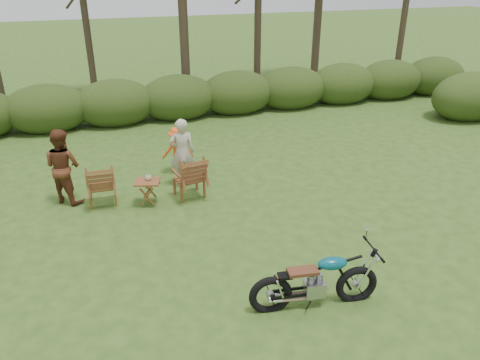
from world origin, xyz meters
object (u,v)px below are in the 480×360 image
object	(u,v)px
child	(179,172)
adult_a	(184,184)
lawn_chair_left	(104,203)
motorcycle	(313,304)
lawn_chair_right	(190,196)
adult_b	(69,201)
cup	(148,178)
side_table	(148,193)

from	to	relation	value
child	adult_a	bearing A→B (deg)	92.67
lawn_chair_left	adult_a	distance (m)	1.85
motorcycle	lawn_chair_right	bearing A→B (deg)	111.05
adult_b	child	distance (m)	2.65
lawn_chair_right	cup	xyz separation A→B (m)	(-0.86, -0.05, 0.59)
lawn_chair_left	cup	world-z (taller)	cup
lawn_chair_right	adult_a	distance (m)	0.63
motorcycle	lawn_chair_right	world-z (taller)	motorcycle
cup	child	distance (m)	1.76
lawn_chair_right	adult_a	size ratio (longest dim) A/B	0.61
motorcycle	lawn_chair_left	world-z (taller)	motorcycle
adult_a	child	distance (m)	0.71
motorcycle	lawn_chair_right	size ratio (longest dim) A/B	1.93
motorcycle	child	size ratio (longest dim) A/B	1.62
lawn_chair_right	adult_b	xyz separation A→B (m)	(-2.52, 0.61, 0.00)
lawn_chair_right	child	xyz separation A→B (m)	(0.03, 1.34, 0.00)
lawn_chair_left	lawn_chair_right	bearing A→B (deg)	173.39
motorcycle	cup	distance (m)	4.46
side_table	adult_a	world-z (taller)	adult_a
cup	adult_a	bearing A→B (deg)	38.24
motorcycle	lawn_chair_left	distance (m)	5.14
cup	adult_b	world-z (taller)	adult_b
child	lawn_chair_right	bearing A→B (deg)	93.64
motorcycle	adult_b	bearing A→B (deg)	134.33
adult_b	motorcycle	bearing A→B (deg)	168.63
lawn_chair_left	cup	size ratio (longest dim) A/B	7.03
motorcycle	side_table	world-z (taller)	side_table
adult_a	child	bearing A→B (deg)	-89.01
side_table	motorcycle	bearing A→B (deg)	-64.90
motorcycle	child	world-z (taller)	child
lawn_chair_right	adult_a	bearing A→B (deg)	-99.16
side_table	child	xyz separation A→B (m)	(0.93, 1.44, -0.27)
side_table	adult_a	xyz separation A→B (m)	(0.90, 0.73, -0.27)
motorcycle	cup	size ratio (longest dim) A/B	14.18
side_table	adult_b	world-z (taller)	adult_b
adult_a	side_table	bearing A→B (deg)	42.22
motorcycle	lawn_chair_right	distance (m)	4.19
cup	child	size ratio (longest dim) A/B	0.11
lawn_chair_right	lawn_chair_left	distance (m)	1.83
child	motorcycle	bearing A→B (deg)	104.80
motorcycle	child	bearing A→B (deg)	107.49
lawn_chair_left	adult_a	xyz separation A→B (m)	(1.81, 0.38, 0.00)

